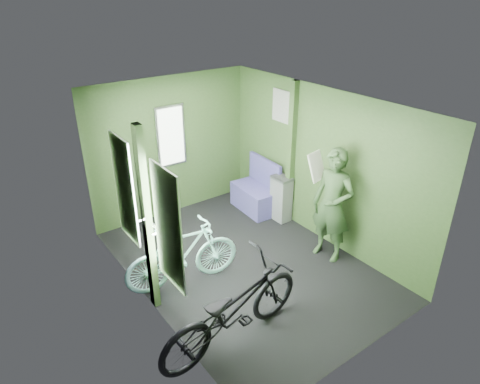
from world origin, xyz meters
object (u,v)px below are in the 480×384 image
object	(u,v)px
bicycle_mint	(185,283)
bicycle_black	(233,342)
passenger	(332,205)
bench_seat	(256,195)
waste_box	(281,198)

from	to	relation	value
bicycle_mint	bicycle_black	bearing A→B (deg)	-173.38
passenger	bench_seat	size ratio (longest dim) A/B	1.82
bench_seat	waste_box	bearing A→B (deg)	-73.94
passenger	bicycle_mint	bearing A→B (deg)	-120.08
waste_box	bicycle_mint	bearing A→B (deg)	-165.65
bicycle_mint	waste_box	bearing A→B (deg)	-65.43
passenger	bicycle_black	bearing A→B (deg)	-86.78
passenger	waste_box	world-z (taller)	passenger
waste_box	bicycle_black	bearing A→B (deg)	-141.53
passenger	waste_box	size ratio (longest dim) A/B	2.13
bicycle_mint	bench_seat	xyz separation A→B (m)	(2.03, 1.06, 0.27)
passenger	waste_box	bearing A→B (deg)	161.04
bicycle_black	waste_box	world-z (taller)	waste_box
bicycle_black	bench_seat	bearing A→B (deg)	-47.96
bicycle_mint	bench_seat	bearing A→B (deg)	-52.10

